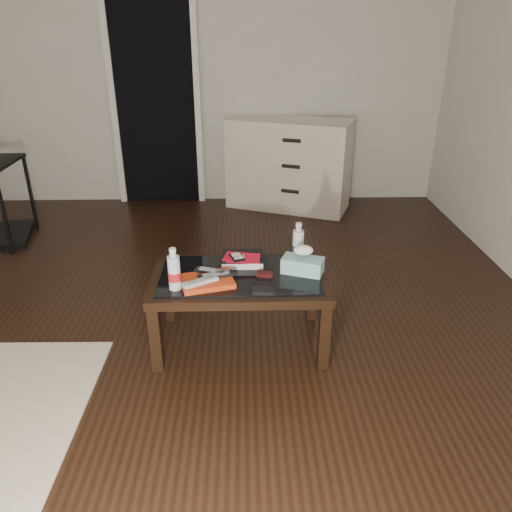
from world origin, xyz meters
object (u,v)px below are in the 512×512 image
Objects in this scene: textbook at (243,259)px; water_bottle_left at (174,269)px; coffee_table at (240,284)px; tissue_box at (303,265)px; water_bottle_right at (298,242)px; dresser at (289,164)px.

textbook is 1.05× the size of water_bottle_left.
coffee_table is 0.17m from textbook.
tissue_box is at bearing 1.78° from coffee_table.
water_bottle_right is at bearing 5.66° from textbook.
dresser reaches higher than water_bottle_left.
dresser reaches higher than textbook.
tissue_box is (-0.13, -2.42, 0.06)m from dresser.
water_bottle_right reaches higher than textbook.
dresser reaches higher than water_bottle_right.
tissue_box reaches higher than textbook.
dresser reaches higher than tissue_box.
tissue_box is (0.71, 0.17, -0.07)m from water_bottle_left.
textbook is 1.09× the size of tissue_box.
dresser is 2.73m from water_bottle_left.
water_bottle_right is at bearing 25.94° from water_bottle_left.
dresser is 5.46× the size of water_bottle_right.
coffee_table is 4.00× the size of textbook.
water_bottle_left is (-0.83, -2.60, 0.13)m from dresser.
tissue_box is (0.01, -0.16, -0.07)m from water_bottle_right.
water_bottle_left is at bearing -86.47° from dresser.
dresser is at bearing 86.49° from water_bottle_right.
water_bottle_right is (0.33, 0.03, 0.10)m from textbook.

